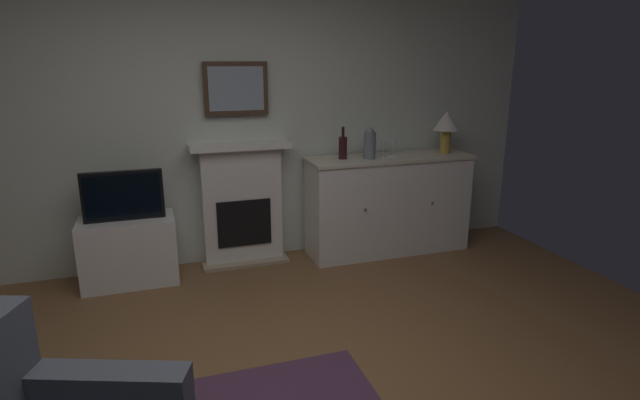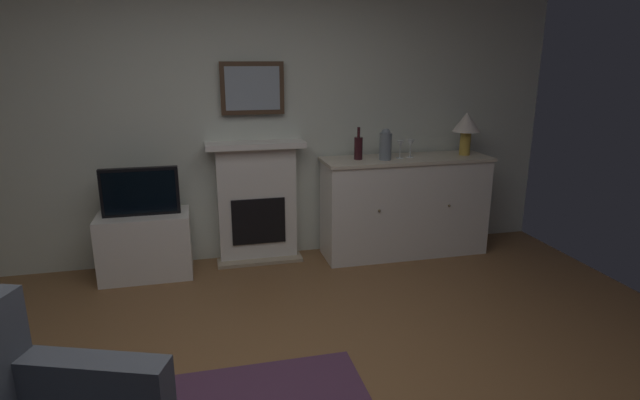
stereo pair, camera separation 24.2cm
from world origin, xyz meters
The scene contains 11 objects.
wall_rear centered at (0.00, 2.38, 1.33)m, with size 6.07×0.06×2.66m, color silver.
fireplace_unit centered at (0.17, 2.25, 0.55)m, with size 0.87×0.30×1.10m.
framed_picture centered at (0.17, 2.30, 1.56)m, with size 0.55×0.04×0.45m.
sideboard_cabinet centered at (1.54, 2.08, 0.47)m, with size 1.56×0.49×0.93m.
table_lamp centered at (2.12, 2.08, 1.21)m, with size 0.26×0.26×0.40m.
wine_bottle centered at (1.08, 2.10, 1.04)m, with size 0.08×0.08×0.29m.
wine_glass_left centered at (1.46, 2.06, 1.05)m, with size 0.07×0.07×0.16m.
wine_glass_center centered at (1.57, 2.08, 1.05)m, with size 0.07×0.07×0.16m.
vase_decorative centered at (1.31, 2.03, 1.07)m, with size 0.11×0.11×0.28m.
tv_cabinet centered at (-0.81, 2.09, 0.28)m, with size 0.75×0.42×0.55m.
tv_set centered at (-0.81, 2.07, 0.75)m, with size 0.62×0.07×0.40m.
Camera 2 is at (-0.32, -2.20, 1.80)m, focal length 28.52 mm.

